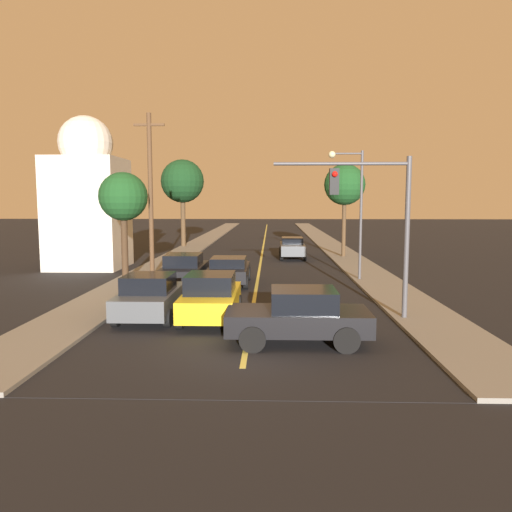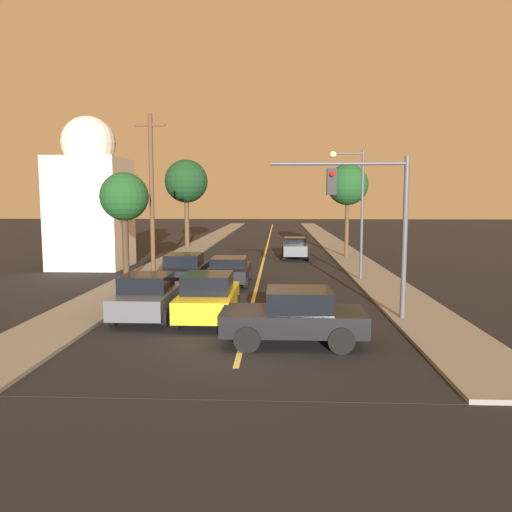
# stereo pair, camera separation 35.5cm
# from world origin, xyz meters

# --- Properties ---
(ground_plane) EXTENTS (200.00, 200.00, 0.00)m
(ground_plane) POSITION_xyz_m (0.00, 0.00, 0.00)
(ground_plane) COLOR black
(road_surface) EXTENTS (10.03, 80.00, 0.01)m
(road_surface) POSITION_xyz_m (0.00, 36.00, 0.01)
(road_surface) COLOR black
(road_surface) RESTS_ON ground
(sidewalk_left) EXTENTS (2.50, 80.00, 0.12)m
(sidewalk_left) POSITION_xyz_m (-6.27, 36.00, 0.06)
(sidewalk_left) COLOR gray
(sidewalk_left) RESTS_ON ground
(sidewalk_right) EXTENTS (2.50, 80.00, 0.12)m
(sidewalk_right) POSITION_xyz_m (6.27, 36.00, 0.06)
(sidewalk_right) COLOR gray
(sidewalk_right) RESTS_ON ground
(car_near_lane_front) EXTENTS (1.97, 4.28, 1.67)m
(car_near_lane_front) POSITION_xyz_m (-1.40, 3.12, 0.83)
(car_near_lane_front) COLOR gold
(car_near_lane_front) RESTS_ON ground
(car_near_lane_second) EXTENTS (2.05, 4.30, 1.39)m
(car_near_lane_second) POSITION_xyz_m (-1.40, 10.64, 0.74)
(car_near_lane_second) COLOR black
(car_near_lane_second) RESTS_ON ground
(car_outer_lane_front) EXTENTS (1.98, 4.04, 1.61)m
(car_outer_lane_front) POSITION_xyz_m (-3.61, 3.29, 0.80)
(car_outer_lane_front) COLOR #474C51
(car_outer_lane_front) RESTS_ON ground
(car_outer_lane_second) EXTENTS (2.03, 4.44, 1.59)m
(car_outer_lane_second) POSITION_xyz_m (-3.61, 10.34, 0.81)
(car_outer_lane_second) COLOR black
(car_outer_lane_second) RESTS_ON ground
(car_far_oncoming) EXTENTS (1.84, 4.40, 1.54)m
(car_far_oncoming) POSITION_xyz_m (2.26, 22.00, 0.82)
(car_far_oncoming) COLOR #474C51
(car_far_oncoming) RESTS_ON ground
(car_crossing_right) EXTENTS (4.20, 2.09, 1.63)m
(car_crossing_right) POSITION_xyz_m (1.54, 0.30, 0.84)
(car_crossing_right) COLOR black
(car_crossing_right) RESTS_ON ground
(traffic_signal_mast) EXTENTS (4.72, 0.42, 5.59)m
(traffic_signal_mast) POSITION_xyz_m (4.29, 3.28, 3.94)
(traffic_signal_mast) COLOR #47474C
(traffic_signal_mast) RESTS_ON ground
(streetlamp_right) EXTENTS (1.80, 0.36, 6.63)m
(streetlamp_right) POSITION_xyz_m (4.93, 11.95, 4.41)
(streetlamp_right) COLOR #47474C
(streetlamp_right) RESTS_ON ground
(utility_pole_left) EXTENTS (1.60, 0.24, 8.58)m
(utility_pole_left) POSITION_xyz_m (-5.62, 12.02, 4.57)
(utility_pole_left) COLOR #513823
(utility_pole_left) RESTS_ON ground
(tree_left_near) EXTENTS (2.42, 2.42, 5.50)m
(tree_left_near) POSITION_xyz_m (-6.67, 10.70, 4.34)
(tree_left_near) COLOR #3D2B1C
(tree_left_near) RESTS_ON ground
(tree_left_far) EXTENTS (3.82, 3.82, 7.71)m
(tree_left_far) POSITION_xyz_m (-7.16, 30.33, 5.87)
(tree_left_far) COLOR #4C3823
(tree_left_far) RESTS_ON ground
(tree_right_near) EXTENTS (2.98, 2.98, 6.73)m
(tree_right_near) POSITION_xyz_m (6.04, 22.58, 5.32)
(tree_right_near) COLOR #4C3823
(tree_right_near) RESTS_ON ground
(domed_building_left) EXTENTS (4.33, 4.33, 9.36)m
(domed_building_left) POSITION_xyz_m (-10.68, 16.69, 4.34)
(domed_building_left) COLOR beige
(domed_building_left) RESTS_ON ground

